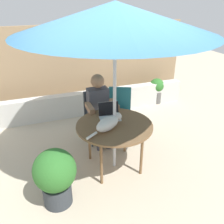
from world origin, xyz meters
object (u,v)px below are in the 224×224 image
(person_seated, at_px, (99,107))
(cat, at_px, (109,123))
(chair_empty, at_px, (119,108))
(patio_umbrella, at_px, (115,18))
(laptop, at_px, (109,113))
(chair_occupied, at_px, (97,112))
(patio_table, at_px, (114,128))
(potted_plant_near_fence, at_px, (55,175))
(potted_plant_by_chair, at_px, (157,90))

(person_seated, bearing_deg, cat, -98.15)
(chair_empty, bearing_deg, patio_umbrella, -115.81)
(laptop, bearing_deg, person_seated, 90.92)
(patio_umbrella, height_order, cat, patio_umbrella)
(patio_umbrella, distance_m, chair_occupied, 1.83)
(patio_table, height_order, chair_occupied, chair_occupied)
(patio_table, height_order, person_seated, person_seated)
(patio_umbrella, height_order, chair_empty, patio_umbrella)
(patio_umbrella, xyz_separation_m, chair_empty, (0.43, 0.88, -1.61))
(laptop, relative_size, potted_plant_near_fence, 0.43)
(patio_table, relative_size, chair_empty, 1.23)
(chair_occupied, distance_m, person_seated, 0.23)
(patio_umbrella, distance_m, chair_empty, 1.88)
(patio_umbrella, relative_size, chair_empty, 2.76)
(cat, xyz_separation_m, potted_plant_near_fence, (-0.80, -0.35, -0.37))
(patio_table, distance_m, laptop, 0.27)
(patio_table, bearing_deg, person_seated, 90.00)
(potted_plant_near_fence, bearing_deg, person_seated, 51.28)
(laptop, xyz_separation_m, cat, (-0.12, -0.32, 0.02))
(chair_empty, relative_size, person_seated, 0.72)
(chair_empty, distance_m, laptop, 0.81)
(person_seated, distance_m, potted_plant_near_fence, 1.48)
(patio_table, bearing_deg, chair_occupied, 90.00)
(laptop, height_order, cat, laptop)
(patio_table, relative_size, laptop, 3.27)
(potted_plant_near_fence, bearing_deg, patio_umbrella, 25.12)
(patio_umbrella, distance_m, laptop, 1.36)
(chair_empty, bearing_deg, chair_occupied, -178.57)
(patio_table, relative_size, potted_plant_by_chair, 1.85)
(laptop, bearing_deg, chair_empty, 56.74)
(patio_table, bearing_deg, cat, -145.28)
(person_seated, relative_size, laptop, 3.68)
(potted_plant_by_chair, bearing_deg, chair_occupied, -149.68)
(patio_table, height_order, cat, cat)
(chair_occupied, bearing_deg, chair_empty, 1.43)
(patio_table, distance_m, chair_occupied, 0.88)
(patio_table, xyz_separation_m, patio_umbrella, (0.00, 0.00, 1.46))
(chair_occupied, bearing_deg, potted_plant_near_fence, -125.17)
(chair_occupied, bearing_deg, patio_umbrella, -90.00)
(potted_plant_by_chair, bearing_deg, patio_umbrella, -133.01)
(patio_umbrella, height_order, potted_plant_by_chair, patio_umbrella)
(chair_empty, relative_size, laptop, 2.65)
(chair_empty, relative_size, potted_plant_near_fence, 1.15)
(patio_table, bearing_deg, potted_plant_near_fence, -154.88)
(person_seated, xyz_separation_m, potted_plant_near_fence, (-0.91, -1.14, -0.25))
(patio_umbrella, xyz_separation_m, chair_occupied, (0.00, 0.87, -1.61))
(patio_table, xyz_separation_m, chair_empty, (0.43, 0.88, -0.15))
(patio_table, relative_size, patio_umbrella, 0.45)
(chair_empty, height_order, potted_plant_by_chair, chair_empty)
(cat, bearing_deg, patio_table, 34.72)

